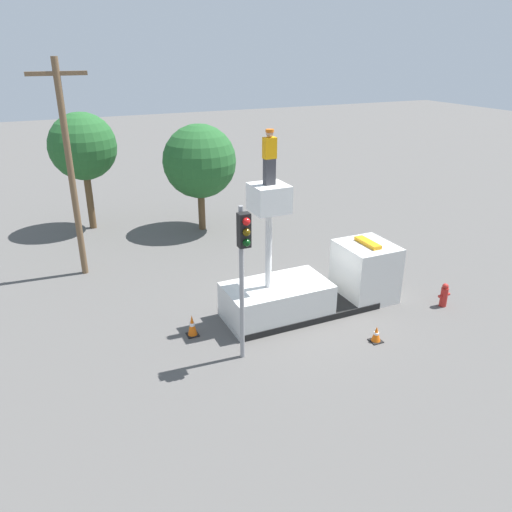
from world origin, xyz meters
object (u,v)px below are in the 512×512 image
(bucket_truck, at_px, (315,285))
(traffic_light_pole, at_px, (243,256))
(worker, at_px, (269,157))
(tree_right_bg, at_px, (200,162))
(traffic_cone_curbside, at_px, (376,334))
(tree_left_bg, at_px, (83,147))
(fire_hydrant, at_px, (444,295))
(utility_pole, at_px, (70,165))
(traffic_cone_rear, at_px, (192,326))

(bucket_truck, xyz_separation_m, traffic_light_pole, (-3.65, -1.93, 2.55))
(worker, distance_m, tree_right_bg, 10.43)
(bucket_truck, height_order, tree_right_bg, tree_right_bg)
(traffic_cone_curbside, distance_m, tree_left_bg, 17.55)
(fire_hydrant, distance_m, tree_right_bg, 13.56)
(worker, bearing_deg, utility_pole, 128.45)
(traffic_light_pole, relative_size, utility_pole, 0.57)
(tree_left_bg, bearing_deg, traffic_cone_curbside, -65.95)
(traffic_cone_curbside, bearing_deg, worker, 132.97)
(traffic_light_pole, height_order, tree_left_bg, tree_left_bg)
(traffic_light_pole, relative_size, traffic_cone_rear, 6.45)
(tree_right_bg, bearing_deg, traffic_light_pole, -102.78)
(fire_hydrant, distance_m, tree_left_bg, 18.57)
(tree_left_bg, bearing_deg, traffic_light_pole, -80.04)
(worker, distance_m, traffic_cone_rear, 6.14)
(traffic_light_pole, bearing_deg, fire_hydrant, 0.54)
(tree_right_bg, bearing_deg, fire_hydrant, -65.57)
(bucket_truck, relative_size, tree_right_bg, 1.20)
(worker, xyz_separation_m, traffic_cone_rear, (-2.80, 0.08, -5.47))
(traffic_light_pole, distance_m, traffic_cone_curbside, 5.52)
(traffic_light_pole, height_order, utility_pole, utility_pole)
(bucket_truck, distance_m, utility_pole, 10.76)
(bucket_truck, relative_size, utility_pole, 0.76)
(traffic_cone_rear, bearing_deg, traffic_cone_curbside, -28.12)
(traffic_light_pole, relative_size, fire_hydrant, 5.33)
(traffic_light_pole, bearing_deg, tree_right_bg, 77.22)
(traffic_cone_curbside, bearing_deg, traffic_cone_rear, 151.88)
(bucket_truck, xyz_separation_m, traffic_cone_rear, (-4.70, 0.08, -0.61))
(bucket_truck, distance_m, tree_right_bg, 10.53)
(traffic_cone_rear, xyz_separation_m, tree_right_bg, (3.79, 10.07, 3.27))
(bucket_truck, height_order, traffic_cone_rear, bucket_truck)
(bucket_truck, height_order, traffic_cone_curbside, bucket_truck)
(tree_left_bg, bearing_deg, fire_hydrant, -53.61)
(traffic_light_pole, xyz_separation_m, utility_pole, (-3.72, 8.82, 1.18))
(bucket_truck, height_order, utility_pole, utility_pole)
(bucket_truck, height_order, tree_left_bg, tree_left_bg)
(tree_left_bg, height_order, tree_right_bg, tree_left_bg)
(worker, height_order, tree_right_bg, worker)
(worker, relative_size, tree_left_bg, 0.29)
(traffic_cone_rear, relative_size, tree_right_bg, 0.14)
(worker, xyz_separation_m, tree_right_bg, (0.99, 10.15, -2.20))
(worker, relative_size, fire_hydrant, 1.88)
(bucket_truck, distance_m, traffic_cone_rear, 4.74)
(bucket_truck, bearing_deg, fire_hydrant, -22.20)
(worker, bearing_deg, fire_hydrant, -16.04)
(worker, relative_size, tree_right_bg, 0.32)
(traffic_light_pole, bearing_deg, traffic_cone_rear, 117.59)
(fire_hydrant, height_order, traffic_cone_curbside, fire_hydrant)
(worker, relative_size, traffic_light_pole, 0.35)
(worker, relative_size, traffic_cone_rear, 2.27)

